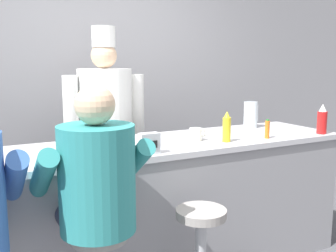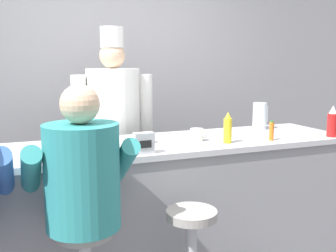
{
  "view_description": "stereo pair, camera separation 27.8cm",
  "coord_description": "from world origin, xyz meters",
  "px_view_note": "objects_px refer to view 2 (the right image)",
  "views": [
    {
      "loc": [
        -1.2,
        -2.1,
        1.53
      ],
      "look_at": [
        0.07,
        0.34,
        1.09
      ],
      "focal_mm": 42.0,
      "sensor_mm": 36.0,
      "label": 1
    },
    {
      "loc": [
        -0.95,
        -2.22,
        1.53
      ],
      "look_at": [
        0.07,
        0.34,
        1.09
      ],
      "focal_mm": 42.0,
      "sensor_mm": 36.0,
      "label": 2
    }
  ],
  "objects_px": {
    "cereal_bowl": "(145,139)",
    "coffee_mug_tan": "(86,145)",
    "hot_sauce_bottle_orange": "(271,131)",
    "coffee_mug_white": "(197,135)",
    "ketchup_bottle_red": "(332,122)",
    "empty_stool_round": "(191,247)",
    "water_pitcher_clear": "(260,116)",
    "cook_in_whites_near": "(114,123)",
    "diner_seated_teal": "(82,183)",
    "mustard_bottle_yellow": "(228,129)",
    "napkin_dispenser_chrome": "(144,143)"
  },
  "relations": [
    {
      "from": "water_pitcher_clear",
      "to": "coffee_mug_tan",
      "type": "relative_size",
      "value": 1.91
    },
    {
      "from": "mustard_bottle_yellow",
      "to": "diner_seated_teal",
      "type": "height_order",
      "value": "diner_seated_teal"
    },
    {
      "from": "hot_sauce_bottle_orange",
      "to": "ketchup_bottle_red",
      "type": "bearing_deg",
      "value": -5.54
    },
    {
      "from": "water_pitcher_clear",
      "to": "coffee_mug_tan",
      "type": "distance_m",
      "value": 1.58
    },
    {
      "from": "coffee_mug_tan",
      "to": "napkin_dispenser_chrome",
      "type": "distance_m",
      "value": 0.38
    },
    {
      "from": "hot_sauce_bottle_orange",
      "to": "cook_in_whites_near",
      "type": "distance_m",
      "value": 1.36
    },
    {
      "from": "water_pitcher_clear",
      "to": "cereal_bowl",
      "type": "bearing_deg",
      "value": -170.15
    },
    {
      "from": "mustard_bottle_yellow",
      "to": "coffee_mug_white",
      "type": "xyz_separation_m",
      "value": [
        -0.17,
        0.14,
        -0.06
      ]
    },
    {
      "from": "hot_sauce_bottle_orange",
      "to": "coffee_mug_white",
      "type": "height_order",
      "value": "hot_sauce_bottle_orange"
    },
    {
      "from": "coffee_mug_white",
      "to": "empty_stool_round",
      "type": "bearing_deg",
      "value": -118.51
    },
    {
      "from": "ketchup_bottle_red",
      "to": "diner_seated_teal",
      "type": "xyz_separation_m",
      "value": [
        -1.96,
        -0.29,
        -0.17
      ]
    },
    {
      "from": "empty_stool_round",
      "to": "coffee_mug_white",
      "type": "bearing_deg",
      "value": 61.49
    },
    {
      "from": "coffee_mug_white",
      "to": "diner_seated_teal",
      "type": "bearing_deg",
      "value": -150.58
    },
    {
      "from": "hot_sauce_bottle_orange",
      "to": "empty_stool_round",
      "type": "bearing_deg",
      "value": -155.25
    },
    {
      "from": "napkin_dispenser_chrome",
      "to": "cook_in_whites_near",
      "type": "relative_size",
      "value": 0.07
    },
    {
      "from": "coffee_mug_tan",
      "to": "cook_in_whites_near",
      "type": "height_order",
      "value": "cook_in_whites_near"
    },
    {
      "from": "mustard_bottle_yellow",
      "to": "cereal_bowl",
      "type": "distance_m",
      "value": 0.59
    },
    {
      "from": "ketchup_bottle_red",
      "to": "cook_in_whites_near",
      "type": "height_order",
      "value": "cook_in_whites_near"
    },
    {
      "from": "cereal_bowl",
      "to": "coffee_mug_tan",
      "type": "distance_m",
      "value": 0.47
    },
    {
      "from": "cook_in_whites_near",
      "to": "cereal_bowl",
      "type": "bearing_deg",
      "value": -86.06
    },
    {
      "from": "empty_stool_round",
      "to": "napkin_dispenser_chrome",
      "type": "bearing_deg",
      "value": 119.46
    },
    {
      "from": "mustard_bottle_yellow",
      "to": "hot_sauce_bottle_orange",
      "type": "distance_m",
      "value": 0.35
    },
    {
      "from": "cereal_bowl",
      "to": "empty_stool_round",
      "type": "height_order",
      "value": "cereal_bowl"
    },
    {
      "from": "cereal_bowl",
      "to": "cook_in_whites_near",
      "type": "distance_m",
      "value": 0.72
    },
    {
      "from": "water_pitcher_clear",
      "to": "hot_sauce_bottle_orange",
      "type": "bearing_deg",
      "value": -114.9
    },
    {
      "from": "cereal_bowl",
      "to": "diner_seated_teal",
      "type": "xyz_separation_m",
      "value": [
        -0.55,
        -0.61,
        -0.08
      ]
    },
    {
      "from": "diner_seated_teal",
      "to": "empty_stool_round",
      "type": "height_order",
      "value": "diner_seated_teal"
    },
    {
      "from": "coffee_mug_white",
      "to": "cereal_bowl",
      "type": "bearing_deg",
      "value": 166.88
    },
    {
      "from": "coffee_mug_white",
      "to": "mustard_bottle_yellow",
      "type": "bearing_deg",
      "value": -39.51
    },
    {
      "from": "diner_seated_teal",
      "to": "cook_in_whites_near",
      "type": "relative_size",
      "value": 0.78
    },
    {
      "from": "coffee_mug_tan",
      "to": "empty_stool_round",
      "type": "height_order",
      "value": "coffee_mug_tan"
    },
    {
      "from": "cook_in_whites_near",
      "to": "ketchup_bottle_red",
      "type": "bearing_deg",
      "value": -35.35
    },
    {
      "from": "hot_sauce_bottle_orange",
      "to": "coffee_mug_white",
      "type": "relative_size",
      "value": 1.01
    },
    {
      "from": "hot_sauce_bottle_orange",
      "to": "coffee_mug_white",
      "type": "bearing_deg",
      "value": 161.23
    },
    {
      "from": "hot_sauce_bottle_orange",
      "to": "napkin_dispenser_chrome",
      "type": "xyz_separation_m",
      "value": [
        -1.0,
        -0.05,
        -0.0
      ]
    },
    {
      "from": "hot_sauce_bottle_orange",
      "to": "water_pitcher_clear",
      "type": "height_order",
      "value": "water_pitcher_clear"
    },
    {
      "from": "mustard_bottle_yellow",
      "to": "cook_in_whites_near",
      "type": "height_order",
      "value": "cook_in_whites_near"
    },
    {
      "from": "cook_in_whites_near",
      "to": "water_pitcher_clear",
      "type": "bearing_deg",
      "value": -24.87
    },
    {
      "from": "empty_stool_round",
      "to": "water_pitcher_clear",
      "type": "bearing_deg",
      "value": 38.89
    },
    {
      "from": "water_pitcher_clear",
      "to": "cook_in_whites_near",
      "type": "bearing_deg",
      "value": 155.13
    },
    {
      "from": "coffee_mug_white",
      "to": "water_pitcher_clear",
      "type": "bearing_deg",
      "value": 20.79
    },
    {
      "from": "mustard_bottle_yellow",
      "to": "diner_seated_teal",
      "type": "distance_m",
      "value": 1.17
    },
    {
      "from": "napkin_dispenser_chrome",
      "to": "diner_seated_teal",
      "type": "xyz_separation_m",
      "value": [
        -0.44,
        -0.29,
        -0.12
      ]
    },
    {
      "from": "hot_sauce_bottle_orange",
      "to": "coffee_mug_white",
      "type": "distance_m",
      "value": 0.55
    },
    {
      "from": "water_pitcher_clear",
      "to": "napkin_dispenser_chrome",
      "type": "bearing_deg",
      "value": -157.36
    },
    {
      "from": "napkin_dispenser_chrome",
      "to": "cook_in_whites_near",
      "type": "bearing_deg",
      "value": 86.38
    },
    {
      "from": "cook_in_whites_near",
      "to": "diner_seated_teal",
      "type": "bearing_deg",
      "value": -110.8
    },
    {
      "from": "ketchup_bottle_red",
      "to": "empty_stool_round",
      "type": "distance_m",
      "value": 1.51
    },
    {
      "from": "coffee_mug_white",
      "to": "coffee_mug_tan",
      "type": "xyz_separation_m",
      "value": [
        -0.81,
        -0.05,
        -0.0
      ]
    },
    {
      "from": "hot_sauce_bottle_orange",
      "to": "cook_in_whites_near",
      "type": "xyz_separation_m",
      "value": [
        -0.94,
        0.98,
        -0.03
      ]
    }
  ]
}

